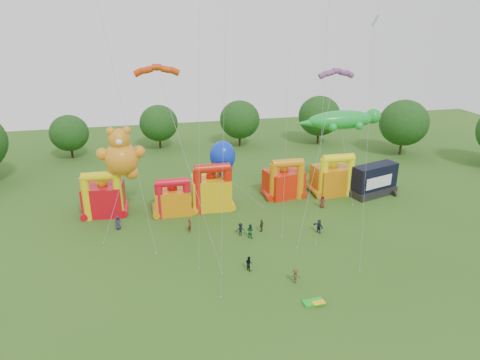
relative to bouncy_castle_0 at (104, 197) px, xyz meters
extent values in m
plane|color=#2A5317|center=(17.25, -27.89, -2.53)|extent=(160.00, 160.00, 0.00)
cylinder|color=#352314|center=(55.11, 15.79, -0.67)|extent=(0.44, 0.44, 3.72)
ellipsoid|color=#183E13|center=(55.11, 15.79, 3.88)|extent=(9.30, 9.30, 8.89)
cylinder|color=#352314|center=(42.10, 26.51, -0.77)|extent=(0.44, 0.44, 3.51)
ellipsoid|color=#183E13|center=(42.10, 26.51, 3.52)|extent=(8.77, 8.78, 8.39)
cylinder|color=#352314|center=(25.34, 28.33, -0.88)|extent=(0.44, 0.44, 3.30)
ellipsoid|color=#183E13|center=(25.34, 28.33, 3.16)|extent=(8.25, 8.25, 7.88)
cylinder|color=#352314|center=(8.88, 30.31, -0.98)|extent=(0.44, 0.44, 3.09)
ellipsoid|color=#183E13|center=(8.88, 30.31, 2.79)|extent=(7.73, 7.72, 7.38)
cylinder|color=#352314|center=(-8.01, 27.42, -1.09)|extent=(0.44, 0.44, 2.88)
ellipsoid|color=#183E13|center=(-8.01, 27.42, 2.43)|extent=(7.20, 7.20, 6.88)
cube|color=red|center=(0.00, 0.29, -0.41)|extent=(5.67, 4.75, 4.24)
cylinder|color=yellow|center=(-2.04, -1.22, 0.50)|extent=(1.15, 1.15, 6.06)
cylinder|color=yellow|center=(2.04, -1.22, 0.50)|extent=(1.15, 1.15, 6.06)
cylinder|color=yellow|center=(0.00, -1.22, 3.54)|extent=(4.65, 1.21, 1.21)
sphere|color=yellow|center=(0.00, 0.29, 2.02)|extent=(1.40, 1.40, 1.40)
cube|color=orange|center=(9.29, -1.40, -0.78)|extent=(4.88, 3.94, 3.49)
cylinder|color=red|center=(7.42, -2.79, -0.03)|extent=(1.06, 1.06, 4.99)
cylinder|color=red|center=(11.16, -2.79, -0.03)|extent=(1.06, 1.06, 4.99)
cylinder|color=red|center=(9.29, -2.79, 2.46)|extent=(4.27, 1.11, 1.11)
sphere|color=red|center=(9.29, -1.40, 1.26)|extent=(1.40, 1.40, 1.40)
cube|color=#E6AF0C|center=(14.77, -0.83, -0.27)|extent=(5.62, 4.60, 4.52)
cylinder|color=red|center=(12.67, -2.39, 0.70)|extent=(1.18, 1.18, 6.46)
cylinder|color=red|center=(16.87, -2.39, 0.70)|extent=(1.18, 1.18, 6.46)
cylinder|color=red|center=(14.77, -2.39, 3.93)|extent=(4.79, 1.24, 1.24)
sphere|color=red|center=(14.77, -0.83, 2.29)|extent=(1.40, 1.40, 1.40)
cube|color=red|center=(26.17, 1.12, -0.54)|extent=(6.16, 5.41, 3.97)
cylinder|color=orange|center=(24.12, -0.41, 0.31)|extent=(1.16, 1.16, 5.68)
cylinder|color=orange|center=(28.22, -0.41, 0.31)|extent=(1.16, 1.16, 5.68)
cylinder|color=orange|center=(26.17, -0.41, 3.15)|extent=(4.68, 1.21, 1.21)
sphere|color=orange|center=(26.17, 1.12, 1.75)|extent=(1.40, 1.40, 1.40)
cube|color=orange|center=(33.79, 0.55, -0.39)|extent=(5.98, 5.05, 4.27)
cylinder|color=#FFF30D|center=(31.66, -1.03, 0.52)|extent=(1.20, 1.20, 6.10)
cylinder|color=#FFF30D|center=(35.91, -1.03, 0.52)|extent=(1.20, 1.20, 6.10)
cylinder|color=#FFF30D|center=(33.79, -1.03, 3.57)|extent=(4.85, 1.26, 1.26)
sphere|color=#FFF30D|center=(33.79, 0.55, 2.04)|extent=(1.40, 1.40, 1.40)
cube|color=black|center=(39.72, -1.81, -1.98)|extent=(7.89, 4.83, 1.10)
cube|color=black|center=(39.72, -1.61, 0.42)|extent=(7.79, 4.49, 3.70)
cube|color=white|center=(39.72, -3.05, 0.05)|extent=(4.90, 1.58, 1.74)
cylinder|color=black|center=(36.76, -2.92, -2.13)|extent=(0.30, 0.90, 0.90)
cylinder|color=black|center=(42.68, -2.92, -2.13)|extent=(0.30, 0.90, 0.90)
sphere|color=orange|center=(2.95, -0.92, 5.65)|extent=(4.45, 4.45, 4.45)
sphere|color=orange|center=(2.95, -0.92, 8.28)|extent=(2.83, 2.83, 2.83)
sphere|color=orange|center=(1.94, -0.92, 9.40)|extent=(1.11, 1.11, 1.11)
sphere|color=orange|center=(3.96, -0.92, 9.40)|extent=(1.11, 1.11, 1.11)
sphere|color=orange|center=(0.62, -0.92, 6.46)|extent=(1.62, 1.62, 1.62)
sphere|color=orange|center=(5.28, -0.92, 6.46)|extent=(1.62, 1.62, 1.62)
sphere|color=orange|center=(1.83, -0.92, 3.63)|extent=(1.82, 1.82, 1.82)
sphere|color=orange|center=(4.06, -0.92, 3.63)|extent=(1.82, 1.82, 1.82)
sphere|color=white|center=(2.95, -2.28, 8.28)|extent=(0.81, 0.81, 0.81)
ellipsoid|color=green|center=(34.72, 0.95, 8.84)|extent=(10.46, 3.27, 2.78)
sphere|color=green|center=(39.83, 0.95, 9.15)|extent=(2.25, 2.25, 2.25)
cone|color=green|center=(29.41, 0.95, 8.64)|extent=(4.09, 1.64, 1.64)
sphere|color=green|center=(36.77, 2.59, 8.23)|extent=(1.23, 1.23, 1.23)
sphere|color=green|center=(36.77, -0.68, 8.23)|extent=(1.23, 1.23, 1.23)
sphere|color=green|center=(32.68, 2.59, 8.23)|extent=(1.23, 1.23, 1.23)
sphere|color=green|center=(32.68, -0.68, 8.23)|extent=(1.23, 1.23, 1.23)
ellipsoid|color=#0D2FC4|center=(16.68, 0.27, 4.70)|extent=(3.64, 3.64, 4.37)
cone|color=#591E8C|center=(17.87, 0.27, 2.70)|extent=(0.82, 0.82, 2.91)
cone|color=#591E8C|center=(17.27, 1.30, 2.70)|extent=(0.82, 0.82, 2.91)
cone|color=#591E8C|center=(16.09, 1.30, 2.70)|extent=(0.82, 0.82, 2.91)
cone|color=#591E8C|center=(15.50, 0.27, 2.70)|extent=(0.82, 0.82, 2.91)
cone|color=#591E8C|center=(16.09, -0.75, 2.70)|extent=(0.82, 0.82, 2.91)
cone|color=#591E8C|center=(17.27, -0.75, 2.70)|extent=(0.82, 0.82, 2.91)
cube|color=silver|center=(29.78, -14.77, 22.80)|extent=(1.02, 1.02, 1.10)
cube|color=green|center=(20.89, -24.86, -2.41)|extent=(2.07, 1.15, 0.24)
cube|color=yellow|center=(21.29, -25.16, -2.27)|extent=(1.24, 0.69, 0.10)
imported|color=#28233B|center=(1.97, -5.05, -1.61)|extent=(1.05, 0.86, 1.84)
imported|color=#4F2216|center=(10.91, -7.76, -1.62)|extent=(0.68, 0.78, 1.81)
imported|color=#1D4832|center=(18.04, -10.87, -1.59)|extent=(1.14, 1.15, 1.88)
imported|color=black|center=(16.99, -10.04, -1.70)|extent=(1.09, 0.64, 1.66)
imported|color=#46311C|center=(19.84, -9.63, -1.69)|extent=(0.96, 1.00, 1.68)
imported|color=#242137|center=(26.79, -11.53, -1.62)|extent=(1.22, 1.74, 1.81)
imported|color=#5C211A|center=(30.25, -4.42, -1.61)|extent=(1.00, 0.76, 1.83)
imported|color=#183D23|center=(37.45, -3.03, -1.58)|extent=(0.82, 0.74, 1.89)
imported|color=black|center=(16.18, -17.86, -1.71)|extent=(0.92, 1.00, 1.64)
imported|color=#403419|center=(20.27, -21.22, -1.75)|extent=(1.10, 0.76, 1.56)
camera|label=1|loc=(6.69, -56.47, 23.27)|focal=32.00mm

